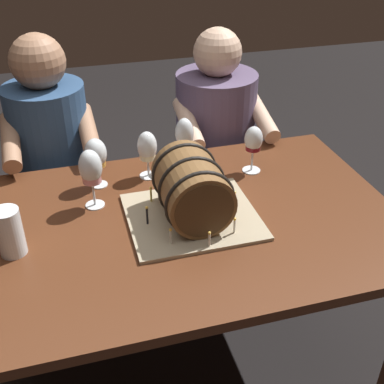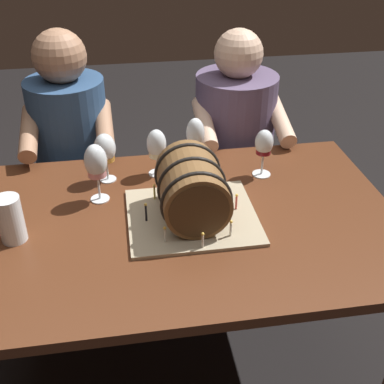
{
  "view_description": "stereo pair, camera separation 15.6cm",
  "coord_description": "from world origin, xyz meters",
  "views": [
    {
      "loc": [
        -0.3,
        -1.27,
        1.69
      ],
      "look_at": [
        0.06,
        0.0,
        0.85
      ],
      "focal_mm": 46.13,
      "sensor_mm": 36.0,
      "label": 1
    },
    {
      "loc": [
        -0.15,
        -1.31,
        1.69
      ],
      "look_at": [
        0.06,
        0.0,
        0.85
      ],
      "focal_mm": 46.13,
      "sensor_mm": 36.0,
      "label": 2
    }
  ],
  "objects": [
    {
      "name": "beer_pint",
      "position": [
        -0.5,
        -0.03,
        0.82
      ],
      "size": [
        0.08,
        0.08,
        0.15
      ],
      "color": "white",
      "rests_on": "dining_table"
    },
    {
      "name": "wine_glass_red",
      "position": [
        0.36,
        0.24,
        0.87
      ],
      "size": [
        0.07,
        0.07,
        0.18
      ],
      "color": "white",
      "rests_on": "dining_table"
    },
    {
      "name": "barrel_cake",
      "position": [
        0.06,
        0.0,
        0.85
      ],
      "size": [
        0.42,
        0.37,
        0.23
      ],
      "color": "tan",
      "rests_on": "dining_table"
    },
    {
      "name": "wine_glass_amber",
      "position": [
        -0.21,
        0.29,
        0.87
      ],
      "size": [
        0.08,
        0.08,
        0.19
      ],
      "color": "white",
      "rests_on": "dining_table"
    },
    {
      "name": "wine_glass_white",
      "position": [
        -0.02,
        0.3,
        0.86
      ],
      "size": [
        0.07,
        0.07,
        0.18
      ],
      "color": "white",
      "rests_on": "dining_table"
    },
    {
      "name": "person_seated_left",
      "position": [
        -0.37,
        0.69,
        0.56
      ],
      "size": [
        0.37,
        0.46,
        1.2
      ],
      "color": "#1B2D46",
      "rests_on": "ground"
    },
    {
      "name": "dining_table",
      "position": [
        0.0,
        0.0,
        0.64
      ],
      "size": [
        1.48,
        0.92,
        0.75
      ],
      "color": "#562D19",
      "rests_on": "ground"
    },
    {
      "name": "person_seated_right",
      "position": [
        0.37,
        0.69,
        0.56
      ],
      "size": [
        0.4,
        0.48,
        1.17
      ],
      "color": "#372D40",
      "rests_on": "ground"
    },
    {
      "name": "wine_glass_rose",
      "position": [
        -0.24,
        0.16,
        0.89
      ],
      "size": [
        0.08,
        0.08,
        0.21
      ],
      "color": "white",
      "rests_on": "dining_table"
    },
    {
      "name": "ground_plane",
      "position": [
        0.0,
        0.0,
        0.0
      ],
      "size": [
        8.0,
        8.0,
        0.0
      ],
      "primitive_type": "plane",
      "color": "black"
    },
    {
      "name": "wine_glass_empty",
      "position": [
        0.12,
        0.34,
        0.88
      ],
      "size": [
        0.07,
        0.07,
        0.2
      ],
      "color": "white",
      "rests_on": "dining_table"
    }
  ]
}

